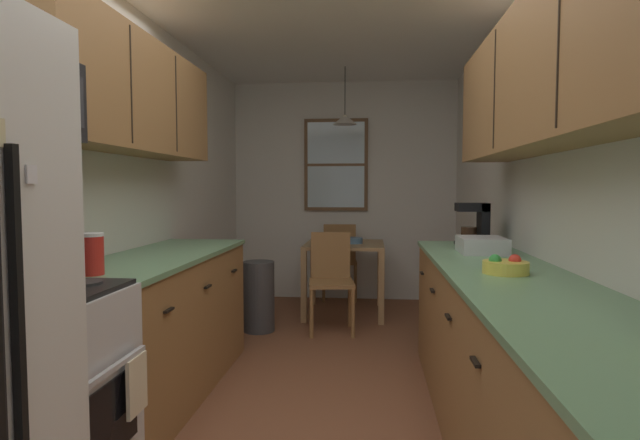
# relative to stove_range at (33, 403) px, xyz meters

# --- Properties ---
(ground_plane) EXTENTS (12.00, 12.00, 0.00)m
(ground_plane) POSITION_rel_stove_range_xyz_m (0.99, 1.59, -0.47)
(ground_plane) COLOR brown
(wall_left) EXTENTS (0.10, 9.00, 2.55)m
(wall_left) POSITION_rel_stove_range_xyz_m (-0.36, 1.59, 0.80)
(wall_left) COLOR silver
(wall_left) RESTS_ON ground
(wall_right) EXTENTS (0.10, 9.00, 2.55)m
(wall_right) POSITION_rel_stove_range_xyz_m (2.34, 1.59, 0.80)
(wall_right) COLOR silver
(wall_right) RESTS_ON ground
(wall_back) EXTENTS (4.40, 0.10, 2.55)m
(wall_back) POSITION_rel_stove_range_xyz_m (0.99, 4.24, 0.80)
(wall_back) COLOR silver
(wall_back) RESTS_ON ground
(stove_range) EXTENTS (0.66, 0.58, 1.10)m
(stove_range) POSITION_rel_stove_range_xyz_m (0.00, 0.00, 0.00)
(stove_range) COLOR silver
(stove_range) RESTS_ON ground
(counter_left) EXTENTS (0.64, 1.87, 0.90)m
(counter_left) POSITION_rel_stove_range_xyz_m (-0.01, 1.23, -0.02)
(counter_left) COLOR olive
(counter_left) RESTS_ON ground
(upper_cabinets_left) EXTENTS (0.33, 1.95, 0.69)m
(upper_cabinets_left) POSITION_rel_stove_range_xyz_m (-0.15, 1.18, 1.40)
(upper_cabinets_left) COLOR olive
(counter_right) EXTENTS (0.64, 3.18, 0.90)m
(counter_right) POSITION_rel_stove_range_xyz_m (1.99, 0.61, -0.02)
(counter_right) COLOR olive
(counter_right) RESTS_ON ground
(upper_cabinets_right) EXTENTS (0.33, 2.86, 0.69)m
(upper_cabinets_right) POSITION_rel_stove_range_xyz_m (2.13, 0.56, 1.37)
(upper_cabinets_right) COLOR olive
(dining_table) EXTENTS (0.81, 0.85, 0.74)m
(dining_table) POSITION_rel_stove_range_xyz_m (1.04, 3.44, 0.15)
(dining_table) COLOR #A87F51
(dining_table) RESTS_ON ground
(dining_chair_near) EXTENTS (0.45, 0.45, 0.90)m
(dining_chair_near) POSITION_rel_stove_range_xyz_m (0.95, 2.81, 0.03)
(dining_chair_near) COLOR olive
(dining_chair_near) RESTS_ON ground
(dining_chair_far) EXTENTS (0.43, 0.43, 0.90)m
(dining_chair_far) POSITION_rel_stove_range_xyz_m (0.95, 4.08, 0.03)
(dining_chair_far) COLOR olive
(dining_chair_far) RESTS_ON ground
(pendant_light) EXTENTS (0.24, 0.24, 0.58)m
(pendant_light) POSITION_rel_stove_range_xyz_m (1.04, 3.44, 1.55)
(pendant_light) COLOR black
(back_window) EXTENTS (0.75, 0.05, 1.07)m
(back_window) POSITION_rel_stove_range_xyz_m (0.90, 4.16, 1.11)
(back_window) COLOR brown
(trash_bin) EXTENTS (0.29, 0.29, 0.64)m
(trash_bin) POSITION_rel_stove_range_xyz_m (0.29, 2.71, -0.15)
(trash_bin) COLOR #3F3F42
(trash_bin) RESTS_ON ground
(storage_canister) EXTENTS (0.11, 0.11, 0.20)m
(storage_canister) POSITION_rel_stove_range_xyz_m (-0.01, 0.46, 0.53)
(storage_canister) COLOR red
(storage_canister) RESTS_ON counter_left
(dish_towel) EXTENTS (0.02, 0.16, 0.24)m
(dish_towel) POSITION_rel_stove_range_xyz_m (0.35, 0.15, 0.03)
(dish_towel) COLOR beige
(coffee_maker) EXTENTS (0.22, 0.18, 0.31)m
(coffee_maker) POSITION_rel_stove_range_xyz_m (2.07, 1.92, 0.59)
(coffee_maker) COLOR black
(coffee_maker) RESTS_ON counter_right
(fruit_bowl) EXTENTS (0.22, 0.22, 0.09)m
(fruit_bowl) POSITION_rel_stove_range_xyz_m (1.96, 0.69, 0.47)
(fruit_bowl) COLOR #E5D14C
(fruit_bowl) RESTS_ON counter_right
(dish_rack) EXTENTS (0.28, 0.34, 0.10)m
(dish_rack) POSITION_rel_stove_range_xyz_m (2.02, 1.49, 0.48)
(dish_rack) COLOR silver
(dish_rack) RESTS_ON counter_right
(table_serving_bowl) EXTENTS (0.19, 0.19, 0.06)m
(table_serving_bowl) POSITION_rel_stove_range_xyz_m (1.13, 3.43, 0.30)
(table_serving_bowl) COLOR #4C7299
(table_serving_bowl) RESTS_ON dining_table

